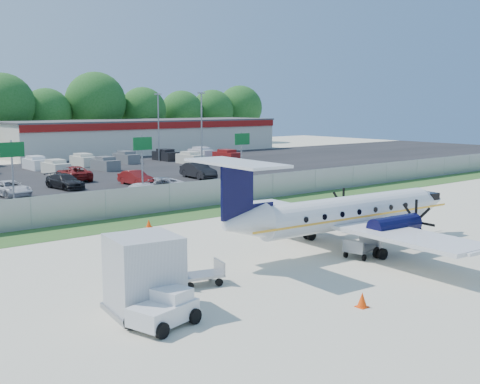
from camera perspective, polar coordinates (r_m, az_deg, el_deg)
ground at (r=32.77m, az=6.67°, el=-5.16°), size 170.00×170.00×0.00m
grass_verge at (r=41.83m, az=-5.20°, el=-2.19°), size 170.00×4.00×0.02m
access_road at (r=47.71m, az=-9.91°, el=-0.98°), size 170.00×8.00×0.02m
parking_lot at (r=66.68m, az=-18.79°, el=1.31°), size 170.00×32.00×0.02m
perimeter_fence at (r=43.31m, az=-6.70°, el=-0.52°), size 120.00×0.06×1.99m
building_east at (r=97.45m, az=-9.00°, el=5.26°), size 44.40×12.40×5.24m
sign_left at (r=47.64m, az=-20.78°, el=2.96°), size 1.80×0.26×5.00m
sign_mid at (r=52.14m, az=-9.23°, el=3.80°), size 1.80×0.26×5.00m
sign_right at (r=58.39m, az=0.18°, el=4.37°), size 1.80×0.26×5.00m
light_pole_ne at (r=73.94m, az=-3.66°, el=6.43°), size 0.90×0.35×9.09m
light_pole_se at (r=82.28m, az=-7.74°, el=6.56°), size 0.90×0.35×9.09m
aircraft at (r=32.17m, az=9.88°, el=-1.94°), size 16.28×16.05×5.03m
pushback_tug at (r=21.27m, az=-7.11°, el=-10.96°), size 2.58×2.15×1.24m
baggage_cart_near at (r=25.75m, az=-3.79°, el=-7.81°), size 2.08×1.53×0.98m
baggage_cart_far at (r=30.90m, az=11.41°, el=-5.23°), size 2.04×1.47×0.97m
service_container at (r=22.55m, az=-9.07°, el=-7.91°), size 2.90×2.90×2.86m
cone_nose at (r=39.38m, az=12.29°, el=-2.69°), size 0.32×0.32×0.46m
cone_port_wing at (r=23.49m, az=11.51°, el=-10.01°), size 0.41×0.41×0.58m
cone_starboard_wing at (r=38.04m, az=-8.65°, el=-2.96°), size 0.35×0.35×0.49m
road_car_mid at (r=51.45m, az=-7.88°, el=-0.28°), size 5.65×3.49×1.46m
road_car_east at (r=63.37m, az=12.28°, el=1.21°), size 4.50×3.19×1.42m
parked_car_b at (r=53.92m, az=-20.98°, el=-0.36°), size 2.94×4.96×1.29m
parked_car_c at (r=56.95m, az=-16.25°, el=0.29°), size 2.46×4.89×1.36m
parked_car_d at (r=58.20m, az=-9.85°, el=0.67°), size 1.84×4.29×1.37m
parked_car_e at (r=62.70m, az=-3.98°, el=1.31°), size 2.06×5.05×1.63m
parked_car_g at (r=62.87m, az=-15.46°, el=1.05°), size 2.98×5.54×1.48m
far_parking_rows at (r=71.36m, az=-20.19°, el=1.66°), size 56.00×10.00×1.60m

